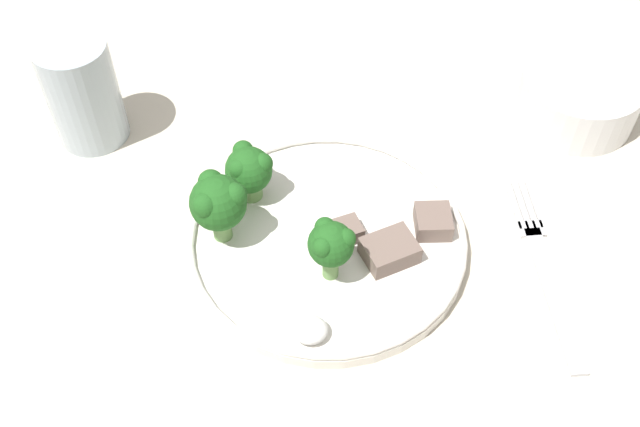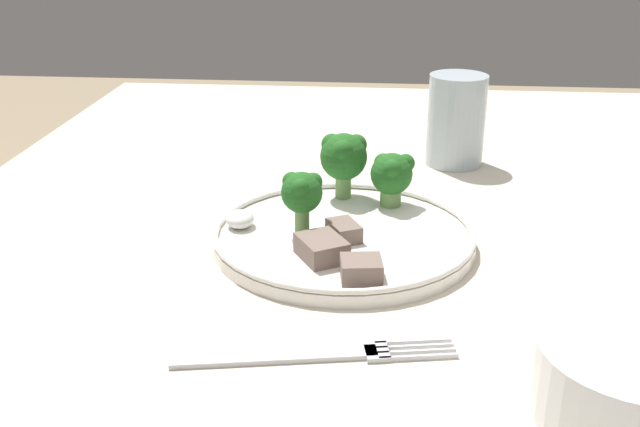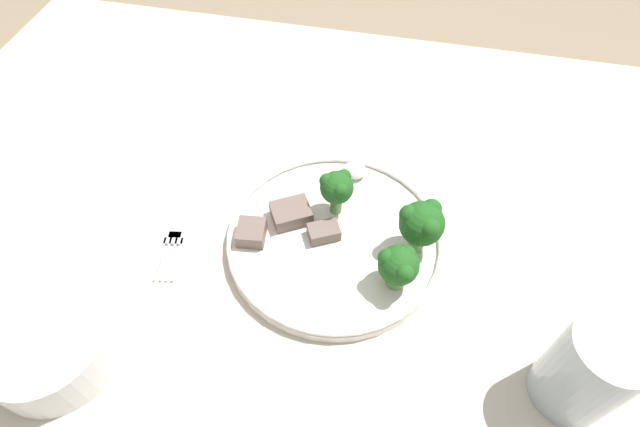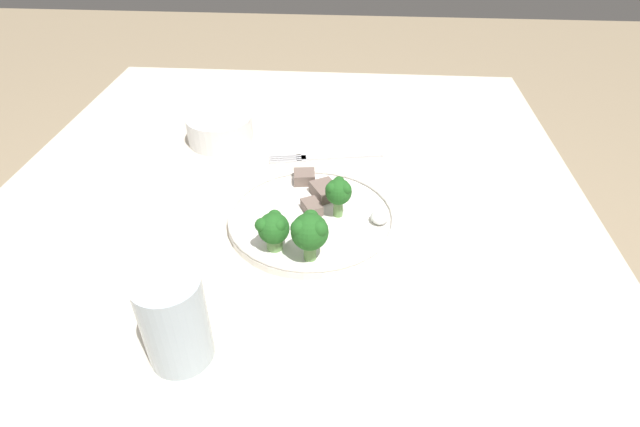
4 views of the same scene
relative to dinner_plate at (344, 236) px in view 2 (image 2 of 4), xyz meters
The scene contains 12 objects.
table 0.12m from the dinner_plate, 112.96° to the left, with size 1.29×0.97×0.76m.
dinner_plate is the anchor object (origin of this frame).
fork 0.20m from the dinner_plate, ahead, with size 0.06×0.21×0.00m.
cream_bowl 0.32m from the dinner_plate, 38.96° to the left, with size 0.12×0.12×0.05m.
drinking_glass 0.29m from the dinner_plate, 154.03° to the left, with size 0.07×0.07×0.11m.
broccoli_floret_near_rim_left 0.06m from the dinner_plate, 81.27° to the right, with size 0.04×0.04×0.06m.
broccoli_floret_center_left 0.11m from the dinner_plate, behind, with size 0.05×0.05×0.07m.
broccoli_floret_back_left 0.10m from the dinner_plate, 148.35° to the left, with size 0.04×0.04×0.06m.
meat_slice_front_slice 0.10m from the dinner_plate, 12.21° to the left, with size 0.04×0.04×0.02m.
meat_slice_middle_slice 0.06m from the dinner_plate, 16.31° to the right, with size 0.06×0.05×0.02m.
meat_slice_rear_slice 0.02m from the dinner_plate, ahead, with size 0.04×0.04×0.02m.
sauce_dollop 0.10m from the dinner_plate, 93.19° to the right, with size 0.03×0.03×0.02m.
Camera 2 is at (0.68, -0.01, 1.06)m, focal length 42.00 mm.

